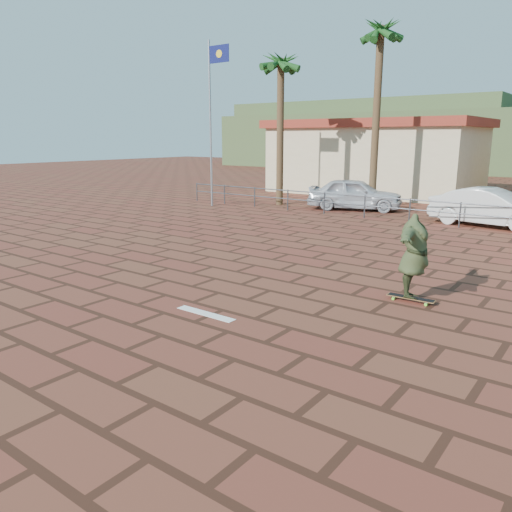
{
  "coord_description": "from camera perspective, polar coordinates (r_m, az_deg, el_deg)",
  "views": [
    {
      "loc": [
        7.16,
        -8.15,
        3.44
      ],
      "look_at": [
        0.53,
        0.71,
        0.8
      ],
      "focal_mm": 35.0,
      "sensor_mm": 36.0,
      "label": 1
    }
  ],
  "objects": [
    {
      "name": "paint_stripe",
      "position": [
        10.09,
        -5.78,
        -6.57
      ],
      "size": [
        1.4,
        0.22,
        0.01
      ],
      "primitive_type": "cube",
      "color": "white",
      "rests_on": "ground"
    },
    {
      "name": "hill_back",
      "position": [
        70.47,
        12.72,
        13.54
      ],
      "size": [
        35.0,
        14.0,
        8.0
      ],
      "primitive_type": "cube",
      "color": "#384C28",
      "rests_on": "ground"
    },
    {
      "name": "ground",
      "position": [
        11.38,
        -4.3,
        -4.22
      ],
      "size": [
        120.0,
        120.0,
        0.0
      ],
      "primitive_type": "plane",
      "color": "brown",
      "rests_on": "ground"
    },
    {
      "name": "car_silver",
      "position": [
        24.85,
        11.23,
        6.97
      ],
      "size": [
        4.83,
        3.19,
        1.53
      ],
      "primitive_type": "imported",
      "rotation": [
        0.0,
        0.0,
        1.91
      ],
      "color": "#BABDC2",
      "rests_on": "ground"
    },
    {
      "name": "palm_far_left",
      "position": [
        26.36,
        2.87,
        20.78
      ],
      "size": [
        2.4,
        2.4,
        8.25
      ],
      "color": "brown",
      "rests_on": "ground"
    },
    {
      "name": "guardrail",
      "position": [
        21.56,
        17.18,
        5.46
      ],
      "size": [
        24.06,
        0.06,
        1.0
      ],
      "color": "#47494F",
      "rests_on": "ground"
    },
    {
      "name": "car_white",
      "position": [
        21.74,
        25.27,
        5.02
      ],
      "size": [
        4.73,
        2.22,
        1.5
      ],
      "primitive_type": "imported",
      "rotation": [
        0.0,
        0.0,
        1.43
      ],
      "color": "silver",
      "rests_on": "ground"
    },
    {
      "name": "building_west",
      "position": [
        32.91,
        13.47,
        11.03
      ],
      "size": [
        12.6,
        7.6,
        4.5
      ],
      "color": "beige",
      "rests_on": "ground"
    },
    {
      "name": "palm_left",
      "position": [
        25.68,
        14.06,
        23.16
      ],
      "size": [
        2.4,
        2.4,
        9.45
      ],
      "color": "brown",
      "rests_on": "ground"
    },
    {
      "name": "skateboarder",
      "position": [
        10.98,
        17.61,
        -0.02
      ],
      "size": [
        1.1,
        2.31,
        1.81
      ],
      "primitive_type": "imported",
      "rotation": [
        0.0,
        0.0,
        1.8
      ],
      "color": "#374123",
      "rests_on": "longboard"
    },
    {
      "name": "longboard",
      "position": [
        11.22,
        17.27,
        -4.61
      ],
      "size": [
        1.02,
        0.26,
        0.1
      ],
      "rotation": [
        0.0,
        0.0,
        0.03
      ],
      "color": "olive",
      "rests_on": "ground"
    },
    {
      "name": "flagpole",
      "position": [
        25.66,
        -5.04,
        16.03
      ],
      "size": [
        1.3,
        0.1,
        8.0
      ],
      "color": "gray",
      "rests_on": "ground"
    }
  ]
}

